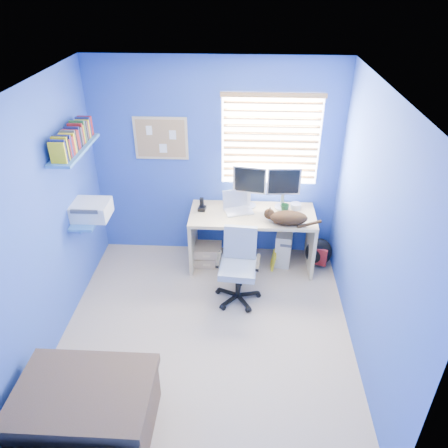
# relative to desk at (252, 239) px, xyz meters

# --- Properties ---
(floor) EXTENTS (3.00, 3.20, 0.00)m
(floor) POSITION_rel_desk_xyz_m (-0.46, -1.26, -0.37)
(floor) COLOR tan
(floor) RESTS_ON ground
(ceiling) EXTENTS (3.00, 3.20, 0.00)m
(ceiling) POSITION_rel_desk_xyz_m (-0.46, -1.26, 2.13)
(ceiling) COLOR white
(ceiling) RESTS_ON wall_back
(wall_back) EXTENTS (3.00, 0.01, 2.50)m
(wall_back) POSITION_rel_desk_xyz_m (-0.46, 0.34, 0.88)
(wall_back) COLOR #324DBA
(wall_back) RESTS_ON ground
(wall_front) EXTENTS (3.00, 0.01, 2.50)m
(wall_front) POSITION_rel_desk_xyz_m (-0.46, -2.86, 0.88)
(wall_front) COLOR #324DBA
(wall_front) RESTS_ON ground
(wall_left) EXTENTS (0.01, 3.20, 2.50)m
(wall_left) POSITION_rel_desk_xyz_m (-1.96, -1.26, 0.88)
(wall_left) COLOR #324DBA
(wall_left) RESTS_ON ground
(wall_right) EXTENTS (0.01, 3.20, 2.50)m
(wall_right) POSITION_rel_desk_xyz_m (1.04, -1.26, 0.88)
(wall_right) COLOR #324DBA
(wall_right) RESTS_ON ground
(desk) EXTENTS (1.51, 0.65, 0.74)m
(desk) POSITION_rel_desk_xyz_m (0.00, 0.00, 0.00)
(desk) COLOR tan
(desk) RESTS_ON floor
(laptop) EXTENTS (0.39, 0.35, 0.22)m
(laptop) POSITION_rel_desk_xyz_m (-0.17, 0.05, 0.48)
(laptop) COLOR silver
(laptop) RESTS_ON desk
(monitor_left) EXTENTS (0.41, 0.19, 0.54)m
(monitor_left) POSITION_rel_desk_xyz_m (-0.05, 0.18, 0.64)
(monitor_left) COLOR silver
(monitor_left) RESTS_ON desk
(monitor_right) EXTENTS (0.41, 0.15, 0.54)m
(monitor_right) POSITION_rel_desk_xyz_m (0.36, 0.17, 0.64)
(monitor_right) COLOR silver
(monitor_right) RESTS_ON desk
(phone) EXTENTS (0.10, 0.12, 0.17)m
(phone) POSITION_rel_desk_xyz_m (-0.62, 0.06, 0.45)
(phone) COLOR black
(phone) RESTS_ON desk
(mug) EXTENTS (0.10, 0.09, 0.10)m
(mug) POSITION_rel_desk_xyz_m (0.39, 0.06, 0.42)
(mug) COLOR #235F2C
(mug) RESTS_ON desk
(cd_spindle) EXTENTS (0.13, 0.13, 0.07)m
(cd_spindle) POSITION_rel_desk_xyz_m (0.53, 0.16, 0.41)
(cd_spindle) COLOR silver
(cd_spindle) RESTS_ON desk
(cat) EXTENTS (0.48, 0.34, 0.16)m
(cat) POSITION_rel_desk_xyz_m (0.41, -0.21, 0.45)
(cat) COLOR black
(cat) RESTS_ON desk
(tower_pc) EXTENTS (0.26, 0.46, 0.45)m
(tower_pc) POSITION_rel_desk_xyz_m (0.42, 0.12, -0.14)
(tower_pc) COLOR beige
(tower_pc) RESTS_ON floor
(drawer_boxes) EXTENTS (0.35, 0.28, 0.27)m
(drawer_boxes) POSITION_rel_desk_xyz_m (-0.56, -0.02, -0.23)
(drawer_boxes) COLOR tan
(drawer_boxes) RESTS_ON floor
(yellow_book) EXTENTS (0.03, 0.17, 0.24)m
(yellow_book) POSITION_rel_desk_xyz_m (0.28, -0.08, -0.25)
(yellow_book) COLOR yellow
(yellow_book) RESTS_ON floor
(backpack) EXTENTS (0.40, 0.36, 0.39)m
(backpack) POSITION_rel_desk_xyz_m (0.85, 0.02, -0.18)
(backpack) COLOR black
(backpack) RESTS_ON floor
(bed_corner) EXTENTS (1.04, 0.74, 0.50)m
(bed_corner) POSITION_rel_desk_xyz_m (-1.32, -2.40, -0.12)
(bed_corner) COLOR brown
(bed_corner) RESTS_ON floor
(office_chair) EXTENTS (0.53, 0.53, 0.85)m
(office_chair) POSITION_rel_desk_xyz_m (-0.15, -0.66, -0.05)
(office_chair) COLOR black
(office_chair) RESTS_ON floor
(window_blinds) EXTENTS (1.15, 0.05, 1.10)m
(window_blinds) POSITION_rel_desk_xyz_m (0.19, 0.31, 1.18)
(window_blinds) COLOR white
(window_blinds) RESTS_ON ground
(corkboard) EXTENTS (0.64, 0.02, 0.52)m
(corkboard) POSITION_rel_desk_xyz_m (-1.11, 0.33, 1.18)
(corkboard) COLOR tan
(corkboard) RESTS_ON ground
(wall_shelves) EXTENTS (0.42, 0.90, 1.05)m
(wall_shelves) POSITION_rel_desk_xyz_m (-1.82, -0.51, 1.06)
(wall_shelves) COLOR #3877BC
(wall_shelves) RESTS_ON ground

